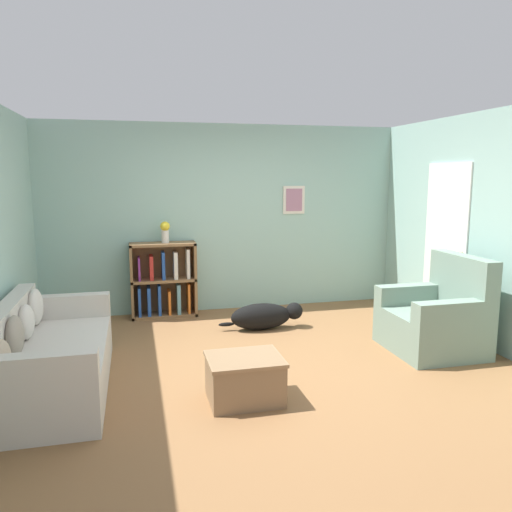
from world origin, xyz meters
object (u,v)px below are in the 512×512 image
Objects in this scene: dog at (265,316)px; couch at (47,358)px; vase at (165,231)px; recliner_chair at (437,318)px; coffee_table at (245,377)px; bookshelf at (164,281)px.

couch is at bearing -151.26° from dog.
vase is at bearing 141.83° from dog.
vase is at bearing 61.21° from couch.
dog is at bearing 144.34° from recliner_chair.
recliner_chair is 3.56m from vase.
coffee_table is (1.66, -0.61, -0.09)m from couch.
recliner_chair is 2.02m from dog.
recliner_chair is at bearing 17.30° from coffee_table.
recliner_chair is 0.98× the size of dog.
dog is (-1.64, 1.17, -0.19)m from recliner_chair.
recliner_chair reaches higher than couch.
couch is 1.85× the size of dog.
dog is (0.67, 1.89, -0.04)m from coffee_table.
vase is (1.20, 2.18, 0.87)m from couch.
couch is at bearing 159.68° from coffee_table.
vase is (-1.14, 0.90, 1.00)m from dog.
bookshelf is at bearing 143.38° from recliner_chair.
coffee_table is (0.50, -2.81, -0.27)m from bookshelf.
dog is at bearing -37.94° from bookshelf.
bookshelf is at bearing 100.06° from coffee_table.
recliner_chair reaches higher than dog.
vase reaches higher than bookshelf.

